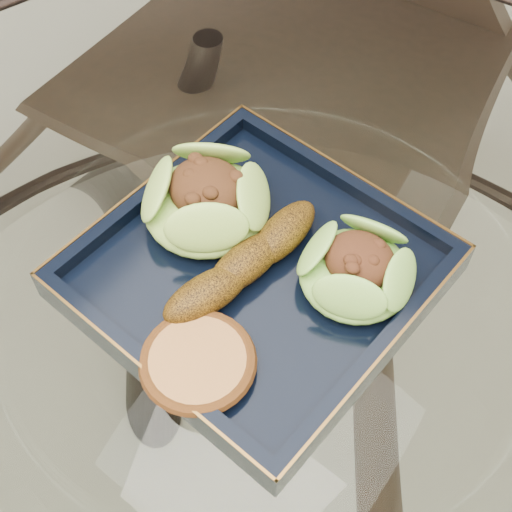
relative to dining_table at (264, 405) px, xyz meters
The scene contains 7 objects.
dining_table is the anchor object (origin of this frame).
dining_chair 0.50m from the dining_table, 117.67° to the left, with size 0.42×0.42×0.91m.
navy_plate 0.18m from the dining_table, 135.46° to the left, with size 0.27×0.27×0.02m, color black.
lettuce_wrap_left 0.24m from the dining_table, 152.37° to the left, with size 0.11×0.11×0.04m, color olive.
lettuce_wrap_right 0.22m from the dining_table, 58.83° to the left, with size 0.10×0.10×0.03m, color #67A12E.
roasted_plantain 0.20m from the dining_table, 146.65° to the left, with size 0.16×0.03×0.03m, color #603C0A.
crumb_patty 0.20m from the dining_table, 102.68° to the right, with size 0.08×0.08×0.02m, color #C67D42.
Camera 1 is at (0.17, -0.25, 1.29)m, focal length 50.00 mm.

